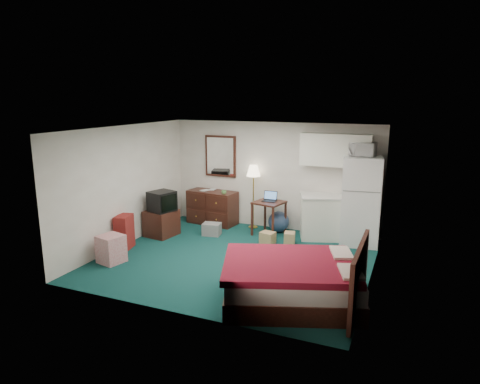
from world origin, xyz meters
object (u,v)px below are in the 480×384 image
at_px(floor_lamp, 253,197).
at_px(kitchen_counter, 321,217).
at_px(fridge, 361,201).
at_px(desk, 269,218).
at_px(dresser, 212,207).
at_px(suitcase, 124,232).
at_px(tv_stand, 161,223).
at_px(bed, 292,282).

xyz_separation_m(floor_lamp, kitchen_counter, (1.65, -0.14, -0.28)).
distance_m(kitchen_counter, fridge, 0.95).
height_order(desk, fridge, fridge).
bearing_deg(kitchen_counter, floor_lamp, 157.00).
distance_m(floor_lamp, desk, 0.73).
height_order(kitchen_counter, fridge, fridge).
bearing_deg(kitchen_counter, desk, 173.03).
distance_m(dresser, desk, 1.59).
relative_size(floor_lamp, fridge, 0.80).
height_order(dresser, floor_lamp, floor_lamp).
bearing_deg(floor_lamp, suitcase, -129.15).
bearing_deg(dresser, fridge, 5.26).
distance_m(floor_lamp, suitcase, 3.08).
bearing_deg(fridge, desk, 177.93).
xyz_separation_m(kitchen_counter, fridge, (0.83, -0.03, 0.47)).
xyz_separation_m(dresser, tv_stand, (-0.64, -1.29, -0.12)).
bearing_deg(bed, desk, 95.43).
xyz_separation_m(desk, fridge, (1.96, 0.19, 0.55)).
distance_m(desk, bed, 3.26).
xyz_separation_m(bed, suitcase, (-3.83, 0.94, 0.03)).
bearing_deg(desk, floor_lamp, 157.87).
bearing_deg(suitcase, desk, 26.08).
relative_size(desk, tv_stand, 1.21).
relative_size(bed, tv_stand, 3.12).
distance_m(kitchen_counter, suitcase, 4.22).
relative_size(fridge, bed, 0.94).
bearing_deg(suitcase, tv_stand, 63.51).
xyz_separation_m(desk, tv_stand, (-2.21, -0.99, -0.09)).
xyz_separation_m(fridge, bed, (-0.57, -3.14, -0.62)).
height_order(fridge, suitcase, fridge).
relative_size(bed, suitcase, 2.83).
bearing_deg(desk, suitcase, -127.80).
xyz_separation_m(bed, tv_stand, (-3.60, 1.95, -0.03)).
bearing_deg(desk, tv_stand, -142.92).
bearing_deg(floor_lamp, tv_stand, -141.25).
bearing_deg(dresser, bed, -40.78).
height_order(dresser, fridge, fridge).
bearing_deg(suitcase, fridge, 13.28).
bearing_deg(bed, dresser, 112.59).
bearing_deg(bed, suitcase, 146.46).
relative_size(dresser, floor_lamp, 0.79).
distance_m(dresser, fridge, 3.57).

